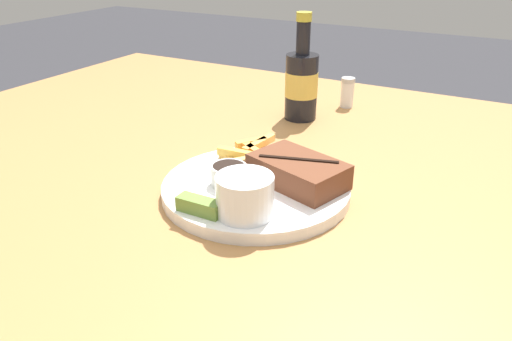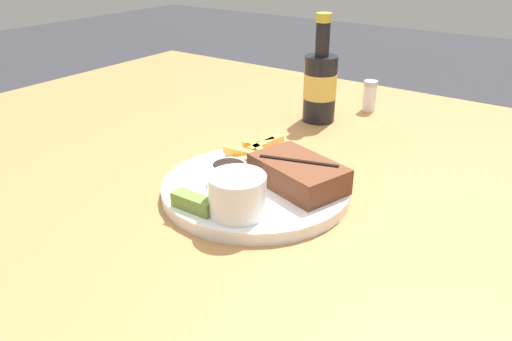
{
  "view_description": "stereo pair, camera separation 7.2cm",
  "coord_description": "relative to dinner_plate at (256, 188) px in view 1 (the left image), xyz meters",
  "views": [
    {
      "loc": [
        0.31,
        -0.57,
        1.13
      ],
      "look_at": [
        0.0,
        0.0,
        0.82
      ],
      "focal_mm": 35.0,
      "sensor_mm": 36.0,
      "label": 1
    },
    {
      "loc": [
        0.37,
        -0.53,
        1.13
      ],
      "look_at": [
        0.0,
        0.0,
        0.82
      ],
      "focal_mm": 35.0,
      "sensor_mm": 36.0,
      "label": 2
    }
  ],
  "objects": [
    {
      "name": "fork_utensil",
      "position": [
        -0.06,
        0.04,
        0.01
      ],
      "size": [
        0.12,
        0.09,
        0.0
      ],
      "rotation": [
        0.0,
        0.0,
        5.66
      ],
      "color": "#B7B7BC",
      "rests_on": "dinner_plate"
    },
    {
      "name": "dinner_plate",
      "position": [
        0.0,
        0.0,
        0.0
      ],
      "size": [
        0.27,
        0.27,
        0.02
      ],
      "color": "white",
      "rests_on": "dining_table"
    },
    {
      "name": "dining_table",
      "position": [
        0.0,
        0.0,
        -0.07
      ],
      "size": [
        1.59,
        1.3,
        0.78
      ],
      "color": "#A87542",
      "rests_on": "ground_plane"
    },
    {
      "name": "beer_bottle",
      "position": [
        -0.08,
        0.33,
        0.07
      ],
      "size": [
        0.07,
        0.07,
        0.21
      ],
      "color": "black",
      "rests_on": "dining_table"
    },
    {
      "name": "salt_shaker",
      "position": [
        -0.02,
        0.45,
        0.02
      ],
      "size": [
        0.03,
        0.03,
        0.07
      ],
      "color": "white",
      "rests_on": "dining_table"
    },
    {
      "name": "knife_utensil",
      "position": [
        0.01,
        0.03,
        0.01
      ],
      "size": [
        0.13,
        0.13,
        0.01
      ],
      "rotation": [
        0.0,
        0.0,
        0.82
      ],
      "color": "#B7B7BC",
      "rests_on": "dinner_plate"
    },
    {
      "name": "fries_pile",
      "position": [
        -0.04,
        0.07,
        0.02
      ],
      "size": [
        0.1,
        0.13,
        0.02
      ],
      "color": "#F0AA58",
      "rests_on": "dinner_plate"
    },
    {
      "name": "coleslaw_cup",
      "position": [
        0.03,
        -0.08,
        0.04
      ],
      "size": [
        0.08,
        0.08,
        0.05
      ],
      "color": "white",
      "rests_on": "dinner_plate"
    },
    {
      "name": "pickle_spear",
      "position": [
        -0.02,
        -0.11,
        0.02
      ],
      "size": [
        0.06,
        0.02,
        0.02
      ],
      "color": "olive",
      "rests_on": "dinner_plate"
    },
    {
      "name": "dipping_sauce_cup",
      "position": [
        -0.03,
        -0.02,
        0.03
      ],
      "size": [
        0.05,
        0.05,
        0.03
      ],
      "color": "silver",
      "rests_on": "dinner_plate"
    },
    {
      "name": "steak_portion",
      "position": [
        0.05,
        0.03,
        0.03
      ],
      "size": [
        0.15,
        0.12,
        0.04
      ],
      "color": "brown",
      "rests_on": "dinner_plate"
    }
  ]
}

